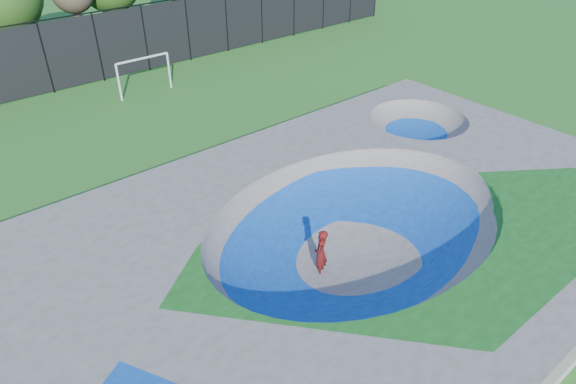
% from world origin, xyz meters
% --- Properties ---
extents(ground, '(120.00, 120.00, 0.00)m').
position_xyz_m(ground, '(0.00, 0.00, 0.00)').
color(ground, '#24651C').
rests_on(ground, ground).
extents(skate_deck, '(22.00, 14.00, 1.50)m').
position_xyz_m(skate_deck, '(0.00, 0.00, 0.75)').
color(skate_deck, gray).
rests_on(skate_deck, ground).
extents(skater, '(0.73, 0.67, 1.67)m').
position_xyz_m(skater, '(-1.72, -0.05, 0.84)').
color(skater, '#A8130D').
rests_on(skater, ground).
extents(skateboard, '(0.75, 0.66, 0.05)m').
position_xyz_m(skateboard, '(-1.72, -0.05, 0.03)').
color(skateboard, black).
rests_on(skateboard, ground).
extents(soccer_goal, '(3.18, 0.12, 2.10)m').
position_xyz_m(soccer_goal, '(1.03, 17.45, 1.46)').
color(soccer_goal, silver).
rests_on(soccer_goal, ground).
extents(fence, '(48.09, 0.09, 4.04)m').
position_xyz_m(fence, '(0.00, 21.00, 2.10)').
color(fence, black).
rests_on(fence, ground).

